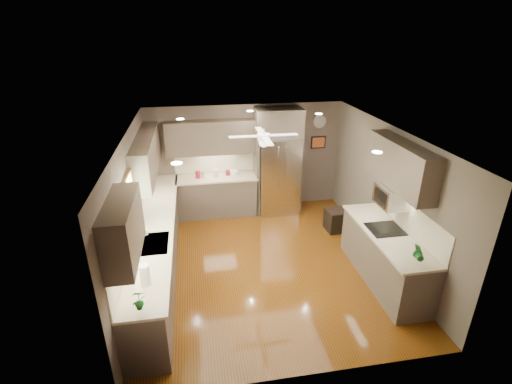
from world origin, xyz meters
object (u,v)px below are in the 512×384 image
object	(u,v)px
canister_a	(198,175)
microwave	(392,196)
refrigerator	(278,164)
stool	(336,220)
potted_plant_left	(138,299)
soap_bottle	(144,231)
canister_c	(216,173)
canister_b	(203,175)
bowl	(234,174)
canister_d	(227,173)
potted_plant_right	(419,253)
paper_towel	(145,275)

from	to	relation	value
canister_a	microwave	distance (m)	4.21
refrigerator	stool	size ratio (longest dim) A/B	5.03
microwave	potted_plant_left	bearing A→B (deg)	-159.61
soap_bottle	canister_c	bearing A→B (deg)	61.45
canister_b	bowl	size ratio (longest dim) A/B	0.59
canister_a	canister_c	bearing A→B (deg)	2.86
canister_d	potted_plant_left	bearing A→B (deg)	-109.17
potted_plant_right	bowl	distance (m)	4.47
canister_a	soap_bottle	size ratio (longest dim) A/B	0.93
canister_c	potted_plant_right	size ratio (longest dim) A/B	0.54
canister_d	soap_bottle	world-z (taller)	soap_bottle
potted_plant_right	microwave	xyz separation A→B (m)	(0.12, 1.12, 0.38)
canister_c	potted_plant_right	xyz separation A→B (m)	(2.64, -3.87, 0.07)
canister_b	canister_c	size ratio (longest dim) A/B	0.84
paper_towel	canister_b	bearing A→B (deg)	76.36
refrigerator	canister_b	bearing A→B (deg)	178.64
canister_c	potted_plant_left	xyz separation A→B (m)	(-1.22, -4.23, 0.08)
bowl	microwave	bearing A→B (deg)	-49.77
paper_towel	microwave	bearing A→B (deg)	13.83
bowl	paper_towel	world-z (taller)	paper_towel
potted_plant_right	stool	xyz separation A→B (m)	(-0.16, 2.65, -0.86)
potted_plant_left	refrigerator	world-z (taller)	refrigerator
canister_d	bowl	size ratio (longest dim) A/B	0.56
refrigerator	microwave	size ratio (longest dim) A/B	4.45
potted_plant_right	paper_towel	world-z (taller)	paper_towel
soap_bottle	paper_towel	xyz separation A→B (m)	(0.14, -1.28, 0.04)
canister_a	refrigerator	distance (m)	1.85
potted_plant_left	stool	world-z (taller)	potted_plant_left
potted_plant_left	stool	distance (m)	4.85
canister_c	potted_plant_right	bearing A→B (deg)	-55.72
canister_d	refrigerator	size ratio (longest dim) A/B	0.05
refrigerator	microwave	bearing A→B (deg)	-63.91
microwave	canister_b	bearing A→B (deg)	137.94
soap_bottle	microwave	bearing A→B (deg)	-4.29
canister_c	soap_bottle	xyz separation A→B (m)	(-1.33, -2.45, 0.01)
potted_plant_left	paper_towel	size ratio (longest dim) A/B	1.00
canister_a	canister_b	world-z (taller)	canister_a
stool	paper_towel	bearing A→B (deg)	-145.69
potted_plant_right	bowl	xyz separation A→B (m)	(-2.22, 3.88, -0.13)
refrigerator	canister_c	bearing A→B (deg)	178.12
canister_b	soap_bottle	world-z (taller)	soap_bottle
stool	refrigerator	bearing A→B (deg)	131.86
canister_b	bowl	xyz separation A→B (m)	(0.71, 0.02, -0.04)
canister_c	paper_towel	size ratio (longest dim) A/B	0.51
canister_a	paper_towel	distance (m)	3.79
refrigerator	paper_towel	bearing A→B (deg)	-125.49
canister_a	canister_b	distance (m)	0.12
potted_plant_right	bowl	world-z (taller)	potted_plant_right
bowl	potted_plant_left	bearing A→B (deg)	-111.15
potted_plant_left	bowl	xyz separation A→B (m)	(1.64, 4.24, -0.14)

